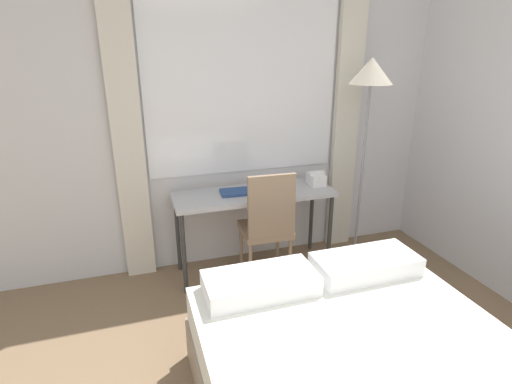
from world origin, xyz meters
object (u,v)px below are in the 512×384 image
(telephone, at_px, (316,179))
(book, at_px, (238,192))
(desk, at_px, (254,199))
(desk_chair, at_px, (268,223))
(standing_lamp, at_px, (370,89))

(telephone, relative_size, book, 0.53)
(telephone, bearing_deg, desk, -179.17)
(desk_chair, distance_m, book, 0.37)
(desk_chair, height_order, standing_lamp, standing_lamp)
(desk_chair, distance_m, standing_lamp, 1.39)
(standing_lamp, bearing_deg, telephone, 166.84)
(desk_chair, bearing_deg, telephone, 27.05)
(desk, distance_m, desk_chair, 0.27)
(desk_chair, bearing_deg, desk, 103.82)
(desk_chair, distance_m, telephone, 0.64)
(desk_chair, bearing_deg, book, 129.76)
(standing_lamp, relative_size, telephone, 11.24)
(standing_lamp, distance_m, book, 1.39)
(book, bearing_deg, desk_chair, -53.27)
(standing_lamp, bearing_deg, book, 175.06)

